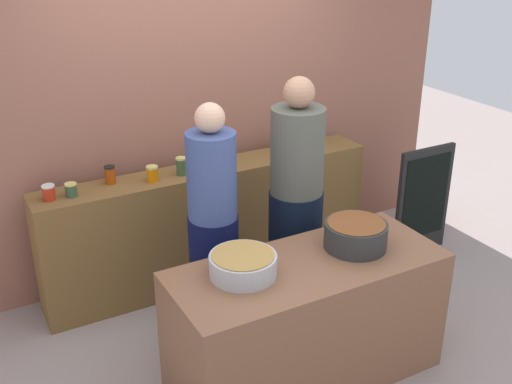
{
  "coord_description": "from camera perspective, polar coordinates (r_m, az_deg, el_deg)",
  "views": [
    {
      "loc": [
        -1.84,
        -2.98,
        2.73
      ],
      "look_at": [
        0.0,
        0.35,
        1.05
      ],
      "focal_mm": 43.8,
      "sensor_mm": 36.0,
      "label": 1
    }
  ],
  "objects": [
    {
      "name": "cooking_pot_center",
      "position": [
        3.94,
        9.08,
        -3.9
      ],
      "size": [
        0.39,
        0.39,
        0.17
      ],
      "color": "#2D2D2D",
      "rests_on": "prep_table"
    },
    {
      "name": "preserve_jar_7",
      "position": [
        5.13,
        4.16,
        4.29
      ],
      "size": [
        0.07,
        0.07,
        0.11
      ],
      "color": "gold",
      "rests_on": "display_shelf"
    },
    {
      "name": "preserve_jar_0",
      "position": [
        4.46,
        -18.4,
        -0.05
      ],
      "size": [
        0.09,
        0.09,
        0.11
      ],
      "color": "#B62A16",
      "rests_on": "display_shelf"
    },
    {
      "name": "cooking_pot_left",
      "position": [
        3.61,
        -1.2,
        -6.69
      ],
      "size": [
        0.39,
        0.39,
        0.13
      ],
      "color": "#B7B7BC",
      "rests_on": "prep_table"
    },
    {
      "name": "display_shelf",
      "position": [
        5.01,
        -4.15,
        -2.91
      ],
      "size": [
        2.7,
        0.36,
        0.96
      ],
      "primitive_type": "cube",
      "color": "brown",
      "rests_on": "ground"
    },
    {
      "name": "ground",
      "position": [
        4.44,
        2.25,
        -14.12
      ],
      "size": [
        12.0,
        12.0,
        0.0
      ],
      "primitive_type": "plane",
      "color": "gray"
    },
    {
      "name": "preserve_jar_5",
      "position": [
        4.82,
        -2.71,
        2.98
      ],
      "size": [
        0.08,
        0.08,
        0.11
      ],
      "color": "gold",
      "rests_on": "display_shelf"
    },
    {
      "name": "preserve_jar_8",
      "position": [
        5.26,
        5.32,
        4.9
      ],
      "size": [
        0.08,
        0.08,
        0.14
      ],
      "color": "olive",
      "rests_on": "display_shelf"
    },
    {
      "name": "chalkboard_sign",
      "position": [
        5.56,
        15.04,
        -0.78
      ],
      "size": [
        0.56,
        0.05,
        0.97
      ],
      "color": "black",
      "rests_on": "ground"
    },
    {
      "name": "preserve_jar_1",
      "position": [
        4.48,
        -16.54,
        0.19
      ],
      "size": [
        0.08,
        0.08,
        0.1
      ],
      "color": "#355136",
      "rests_on": "display_shelf"
    },
    {
      "name": "preserve_jar_3",
      "position": [
        4.6,
        -9.45,
        1.66
      ],
      "size": [
        0.09,
        0.09,
        0.12
      ],
      "color": "orange",
      "rests_on": "display_shelf"
    },
    {
      "name": "cook_in_cap",
      "position": [
        4.41,
        3.63,
        -1.99
      ],
      "size": [
        0.38,
        0.38,
        1.79
      ],
      "color": "black",
      "rests_on": "ground"
    },
    {
      "name": "preserve_jar_4",
      "position": [
        4.68,
        -6.86,
        2.37
      ],
      "size": [
        0.08,
        0.08,
        0.14
      ],
      "color": "#375231",
      "rests_on": "display_shelf"
    },
    {
      "name": "preserve_jar_2",
      "position": [
        4.62,
        -13.19,
        1.54
      ],
      "size": [
        0.08,
        0.08,
        0.13
      ],
      "color": "#A33C0C",
      "rests_on": "display_shelf"
    },
    {
      "name": "storefront_wall",
      "position": [
        4.95,
        -6.24,
        9.31
      ],
      "size": [
        4.8,
        0.12,
        3.0
      ],
      "primitive_type": "cube",
      "color": "#955C4A",
      "rests_on": "ground"
    },
    {
      "name": "cook_with_tongs",
      "position": [
        4.15,
        -3.9,
        -4.28
      ],
      "size": [
        0.33,
        0.33,
        1.71
      ],
      "color": "#0B1036",
      "rests_on": "ground"
    },
    {
      "name": "prep_table",
      "position": [
        3.99,
        4.6,
        -11.69
      ],
      "size": [
        1.7,
        0.7,
        0.83
      ],
      "primitive_type": "cube",
      "color": "brown",
      "rests_on": "ground"
    },
    {
      "name": "preserve_jar_6",
      "position": [
        5.08,
        2.45,
        4.28
      ],
      "size": [
        0.07,
        0.07,
        0.14
      ],
      "color": "#375239",
      "rests_on": "display_shelf"
    }
  ]
}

